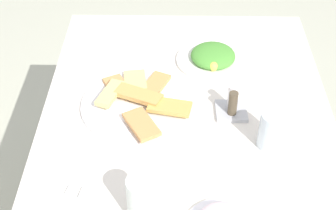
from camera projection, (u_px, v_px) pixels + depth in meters
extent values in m
cube|color=silver|center=(187.00, 120.00, 1.45)|extent=(1.12, 0.85, 0.02)
cylinder|color=#435354|center=(96.00, 102.00, 2.07)|extent=(0.04, 0.04, 0.70)
cylinder|color=#435354|center=(271.00, 104.00, 2.06)|extent=(0.04, 0.04, 0.70)
cylinder|color=#2B2B2C|center=(336.00, 168.00, 2.00)|extent=(0.03, 0.03, 0.39)
cylinder|color=white|center=(140.00, 105.00, 1.47)|extent=(0.35, 0.35, 0.01)
cube|color=tan|center=(117.00, 86.00, 1.52)|extent=(0.11, 0.09, 0.01)
cube|color=#D89251|center=(155.00, 85.00, 1.52)|extent=(0.13, 0.10, 0.01)
cube|color=#D99C51|center=(139.00, 95.00, 1.46)|extent=(0.10, 0.15, 0.01)
cube|color=tan|center=(142.00, 124.00, 1.37)|extent=(0.14, 0.11, 0.01)
cube|color=#D8C278|center=(110.00, 93.00, 1.46)|extent=(0.13, 0.08, 0.01)
cube|color=tan|center=(170.00, 107.00, 1.43)|extent=(0.09, 0.13, 0.01)
cube|color=#E9C276|center=(135.00, 81.00, 1.54)|extent=(0.10, 0.08, 0.01)
cylinder|color=white|center=(213.00, 60.00, 1.64)|extent=(0.24, 0.24, 0.01)
ellipsoid|color=#4C9435|center=(213.00, 56.00, 1.63)|extent=(0.17, 0.17, 0.05)
sphere|color=#E6DB4D|center=(214.00, 66.00, 1.58)|extent=(0.03, 0.03, 0.03)
cylinder|color=silver|center=(141.00, 199.00, 1.14)|extent=(0.09, 0.09, 0.12)
cylinder|color=silver|center=(273.00, 130.00, 1.32)|extent=(0.08, 0.08, 0.11)
cube|color=#B2B2B7|center=(231.00, 111.00, 1.45)|extent=(0.09, 0.09, 0.01)
cylinder|color=white|center=(232.00, 96.00, 1.43)|extent=(0.03, 0.03, 0.07)
cylinder|color=brown|center=(233.00, 103.00, 1.41)|extent=(0.03, 0.03, 0.07)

